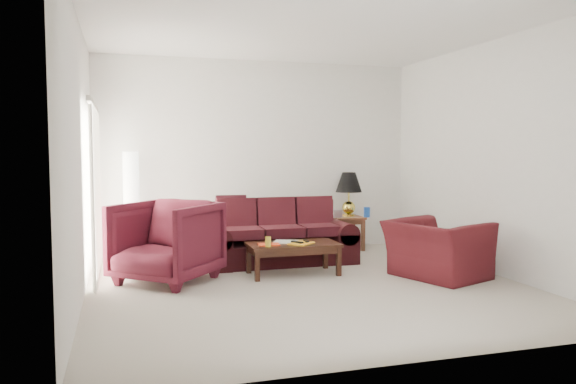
{
  "coord_description": "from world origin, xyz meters",
  "views": [
    {
      "loc": [
        -2.08,
        -6.16,
        1.59
      ],
      "look_at": [
        0.0,
        0.85,
        1.05
      ],
      "focal_mm": 35.0,
      "sensor_mm": 36.0,
      "label": 1
    }
  ],
  "objects_px": {
    "sofa": "(279,233)",
    "armchair_left": "(166,242)",
    "armchair_right": "(437,249)",
    "coffee_table": "(293,259)",
    "floor_lamp": "(131,206)",
    "end_table": "(346,233)"
  },
  "relations": [
    {
      "from": "floor_lamp",
      "to": "armchair_left",
      "type": "distance_m",
      "value": 1.59
    },
    {
      "from": "sofa",
      "to": "floor_lamp",
      "type": "bearing_deg",
      "value": 158.54
    },
    {
      "from": "end_table",
      "to": "armchair_right",
      "type": "distance_m",
      "value": 2.22
    },
    {
      "from": "armchair_right",
      "to": "coffee_table",
      "type": "distance_m",
      "value": 1.82
    },
    {
      "from": "coffee_table",
      "to": "floor_lamp",
      "type": "bearing_deg",
      "value": 165.92
    },
    {
      "from": "sofa",
      "to": "coffee_table",
      "type": "height_order",
      "value": "sofa"
    },
    {
      "from": "end_table",
      "to": "armchair_left",
      "type": "xyz_separation_m",
      "value": [
        -2.95,
        -1.47,
        0.22
      ]
    },
    {
      "from": "end_table",
      "to": "coffee_table",
      "type": "distance_m",
      "value": 2.03
    },
    {
      "from": "armchair_right",
      "to": "coffee_table",
      "type": "bearing_deg",
      "value": 47.53
    },
    {
      "from": "armchair_right",
      "to": "coffee_table",
      "type": "relative_size",
      "value": 0.95
    },
    {
      "from": "end_table",
      "to": "armchair_right",
      "type": "relative_size",
      "value": 0.49
    },
    {
      "from": "armchair_right",
      "to": "coffee_table",
      "type": "height_order",
      "value": "armchair_right"
    },
    {
      "from": "end_table",
      "to": "armchair_left",
      "type": "bearing_deg",
      "value": -153.57
    },
    {
      "from": "armchair_left",
      "to": "coffee_table",
      "type": "relative_size",
      "value": 0.93
    },
    {
      "from": "sofa",
      "to": "coffee_table",
      "type": "bearing_deg",
      "value": -91.76
    },
    {
      "from": "armchair_right",
      "to": "armchair_left",
      "type": "bearing_deg",
      "value": 57.15
    },
    {
      "from": "armchair_left",
      "to": "coffee_table",
      "type": "xyz_separation_m",
      "value": [
        1.59,
        -0.04,
        -0.29
      ]
    },
    {
      "from": "sofa",
      "to": "armchair_left",
      "type": "height_order",
      "value": "armchair_left"
    },
    {
      "from": "coffee_table",
      "to": "sofa",
      "type": "bearing_deg",
      "value": 112.11
    },
    {
      "from": "floor_lamp",
      "to": "coffee_table",
      "type": "height_order",
      "value": "floor_lamp"
    },
    {
      "from": "sofa",
      "to": "armchair_left",
      "type": "bearing_deg",
      "value": -155.75
    },
    {
      "from": "sofa",
      "to": "coffee_table",
      "type": "xyz_separation_m",
      "value": [
        -0.03,
        -0.76,
        -0.23
      ]
    }
  ]
}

